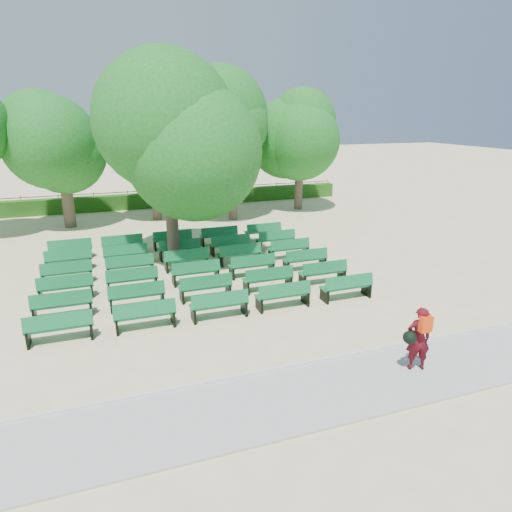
# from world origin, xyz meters

# --- Properties ---
(ground) EXTENTS (120.00, 120.00, 0.00)m
(ground) POSITION_xyz_m (0.00, 0.00, 0.00)
(ground) COLOR beige
(paving) EXTENTS (30.00, 2.20, 0.06)m
(paving) POSITION_xyz_m (0.00, -7.40, 0.03)
(paving) COLOR #AFAFAA
(paving) RESTS_ON ground
(curb) EXTENTS (30.00, 0.12, 0.10)m
(curb) POSITION_xyz_m (0.00, -6.25, 0.05)
(curb) COLOR silver
(curb) RESTS_ON ground
(hedge) EXTENTS (26.00, 0.70, 0.90)m
(hedge) POSITION_xyz_m (0.00, 14.00, 0.45)
(hedge) COLOR #245716
(hedge) RESTS_ON ground
(fence) EXTENTS (26.00, 0.10, 1.02)m
(fence) POSITION_xyz_m (0.00, 14.40, 0.00)
(fence) COLOR black
(fence) RESTS_ON ground
(tree_line) EXTENTS (21.80, 6.80, 7.04)m
(tree_line) POSITION_xyz_m (0.00, 10.00, 0.00)
(tree_line) COLOR #1D6E22
(tree_line) RESTS_ON ground
(bench_array) EXTENTS (1.69, 0.54, 1.06)m
(bench_array) POSITION_xyz_m (0.09, 0.78, 0.09)
(bench_array) COLOR #13703B
(bench_array) RESTS_ON ground
(tree_among) EXTENTS (5.29, 5.29, 7.12)m
(tree_among) POSITION_xyz_m (-0.21, 2.53, 4.72)
(tree_among) COLOR brown
(tree_among) RESTS_ON ground
(person) EXTENTS (0.76, 0.51, 1.54)m
(person) POSITION_xyz_m (3.65, -7.33, 0.86)
(person) COLOR #4C0A14
(person) RESTS_ON ground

